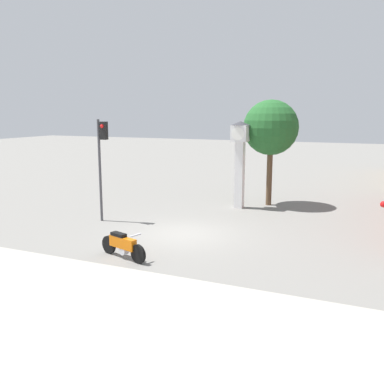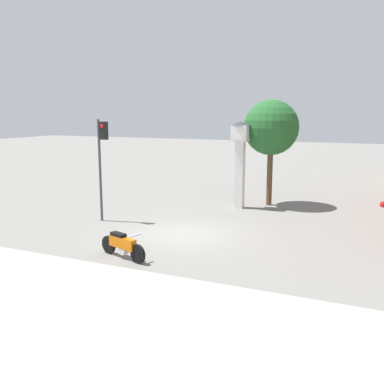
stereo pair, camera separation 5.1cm
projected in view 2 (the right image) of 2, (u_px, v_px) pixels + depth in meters
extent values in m
plane|color=slate|center=(184.00, 234.00, 17.75)|extent=(120.00, 120.00, 0.00)
cube|color=#9E998E|center=(60.00, 308.00, 10.93)|extent=(36.00, 6.00, 0.10)
cylinder|color=black|center=(138.00, 254.00, 14.24)|extent=(0.65, 0.30, 0.65)
cylinder|color=black|center=(109.00, 245.00, 15.25)|extent=(0.65, 0.30, 0.65)
cube|color=orange|center=(123.00, 243.00, 14.71)|extent=(1.21, 0.59, 0.39)
cube|color=black|center=(118.00, 234.00, 14.80)|extent=(0.65, 0.42, 0.11)
cylinder|color=silver|center=(124.00, 250.00, 14.72)|extent=(0.35, 0.30, 0.30)
cube|color=silver|center=(135.00, 235.00, 14.20)|extent=(0.21, 0.47, 0.04)
cube|color=white|center=(240.00, 175.00, 22.36)|extent=(0.44, 0.44, 3.51)
cube|color=white|center=(241.00, 133.00, 21.97)|extent=(0.83, 0.83, 0.83)
cylinder|color=white|center=(238.00, 134.00, 21.58)|extent=(0.66, 0.02, 0.66)
cone|color=#333338|center=(241.00, 123.00, 21.87)|extent=(0.99, 0.99, 0.20)
cylinder|color=#47474C|center=(100.00, 171.00, 19.55)|extent=(0.12, 0.12, 4.67)
cube|color=black|center=(104.00, 131.00, 19.10)|extent=(0.28, 0.24, 0.80)
sphere|color=red|center=(102.00, 126.00, 18.93)|extent=(0.16, 0.16, 0.16)
sphere|color=red|center=(383.00, 204.00, 13.19)|extent=(0.20, 0.20, 0.20)
cylinder|color=brown|center=(269.00, 178.00, 23.10)|extent=(0.30, 0.30, 3.02)
sphere|color=#235B28|center=(271.00, 127.00, 22.61)|extent=(2.92, 2.92, 2.92)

